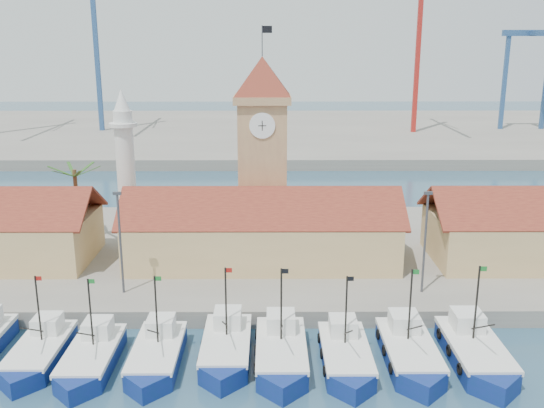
{
  "coord_description": "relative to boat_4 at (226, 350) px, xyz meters",
  "views": [
    {
      "loc": [
        0.7,
        -36.99,
        22.67
      ],
      "look_at": [
        0.96,
        18.0,
        7.85
      ],
      "focal_mm": 40.0,
      "sensor_mm": 36.0,
      "label": 1
    }
  ],
  "objects": [
    {
      "name": "ground",
      "position": [
        2.49,
        -3.14,
        -0.75
      ],
      "size": [
        400.0,
        400.0,
        0.0
      ],
      "primitive_type": "plane",
      "color": "navy",
      "rests_on": "ground"
    },
    {
      "name": "quay",
      "position": [
        2.49,
        20.86,
        0.0
      ],
      "size": [
        140.0,
        32.0,
        1.5
      ],
      "primitive_type": "cube",
      "color": "gray",
      "rests_on": "ground"
    },
    {
      "name": "terminal",
      "position": [
        2.49,
        106.86,
        0.25
      ],
      "size": [
        240.0,
        80.0,
        2.0
      ],
      "primitive_type": "cube",
      "color": "gray",
      "rests_on": "ground"
    },
    {
      "name": "boat_1",
      "position": [
        -13.57,
        -0.51,
        -0.04
      ],
      "size": [
        3.29,
        9.02,
        6.83
      ],
      "color": "navy",
      "rests_on": "ground"
    },
    {
      "name": "boat_2",
      "position": [
        -9.56,
        -1.31,
        -0.03
      ],
      "size": [
        3.34,
        9.15,
        6.93
      ],
      "color": "navy",
      "rests_on": "ground"
    },
    {
      "name": "boat_3",
      "position": [
        -4.94,
        -0.99,
        -0.02
      ],
      "size": [
        3.38,
        9.25,
        7.0
      ],
      "color": "navy",
      "rests_on": "ground"
    },
    {
      "name": "boat_4",
      "position": [
        0.0,
        0.0,
        0.0
      ],
      "size": [
        3.49,
        9.57,
        7.24
      ],
      "color": "navy",
      "rests_on": "ground"
    },
    {
      "name": "boat_5",
      "position": [
        4.05,
        -0.83,
        0.03
      ],
      "size": [
        3.62,
        9.9,
        7.49
      ],
      "color": "navy",
      "rests_on": "ground"
    },
    {
      "name": "boat_6",
      "position": [
        8.68,
        -1.18,
        -0.02
      ],
      "size": [
        3.39,
        9.3,
        7.04
      ],
      "color": "navy",
      "rests_on": "ground"
    },
    {
      "name": "boat_7",
      "position": [
        13.36,
        -0.82,
        0.02
      ],
      "size": [
        3.58,
        9.79,
        7.41
      ],
      "color": "navy",
      "rests_on": "ground"
    },
    {
      "name": "boat_8",
      "position": [
        18.12,
        -0.89,
        0.05
      ],
      "size": [
        3.71,
        10.15,
        7.68
      ],
      "color": "navy",
      "rests_on": "ground"
    },
    {
      "name": "hall_center",
      "position": [
        2.49,
        16.86,
        3.24
      ],
      "size": [
        27.04,
        10.13,
        7.61
      ],
      "color": "tan",
      "rests_on": "quay"
    },
    {
      "name": "clock_tower",
      "position": [
        2.49,
        22.85,
        11.21
      ],
      "size": [
        5.8,
        5.8,
        22.7
      ],
      "color": "tan",
      "rests_on": "quay"
    },
    {
      "name": "minaret",
      "position": [
        -12.51,
        24.86,
        8.98
      ],
      "size": [
        3.0,
        3.0,
        16.3
      ],
      "color": "silver",
      "rests_on": "quay"
    },
    {
      "name": "palm_tree",
      "position": [
        -17.51,
        22.86,
        5.5
      ],
      "size": [
        5.6,
        5.03,
        8.39
      ],
      "color": "brown",
      "rests_on": "quay"
    },
    {
      "name": "lamp_posts",
      "position": [
        2.99,
        8.86,
        5.73
      ],
      "size": [
        80.7,
        0.25,
        9.03
      ],
      "color": "#3F3F44",
      "rests_on": "quay"
    },
    {
      "name": "crane_blue_near",
      "position": [
        -36.91,
        103.25,
        24.21
      ],
      "size": [
        1.0,
        33.87,
        41.19
      ],
      "color": "#2B5084",
      "rests_on": "terminal"
    },
    {
      "name": "crane_red_right",
      "position": [
        37.13,
        100.3,
        25.44
      ],
      "size": [
        1.0,
        33.95,
        43.4
      ],
      "color": "#B3211B",
      "rests_on": "terminal"
    },
    {
      "name": "gantry",
      "position": [
        64.49,
        103.5,
        19.29
      ],
      "size": [
        13.0,
        22.0,
        23.2
      ],
      "color": "#2B5084",
      "rests_on": "terminal"
    }
  ]
}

